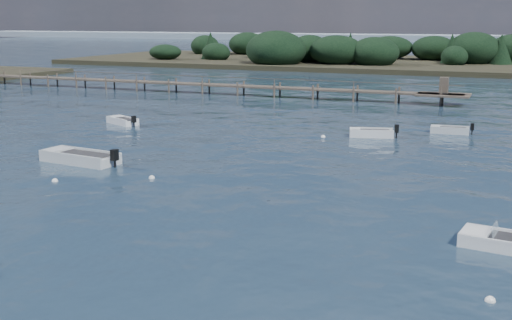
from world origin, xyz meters
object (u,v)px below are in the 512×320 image
at_px(tender_far_grey_b, 450,131).
at_px(tender_far_white, 371,135).
at_px(jetty, 206,85).
at_px(dinghy_mid_grey, 80,159).
at_px(tender_far_grey, 123,122).

xyz_separation_m(tender_far_grey_b, tender_far_white, (-4.98, -3.61, 0.02)).
bearing_deg(tender_far_grey_b, jetty, 150.32).
distance_m(tender_far_grey_b, tender_far_white, 6.15).
distance_m(dinghy_mid_grey, tender_far_grey, 13.93).
bearing_deg(jetty, tender_far_grey, -80.60).
bearing_deg(tender_far_white, dinghy_mid_grey, -133.33).
distance_m(dinghy_mid_grey, jetty, 35.57).
relative_size(tender_far_grey, tender_far_grey_b, 1.09).
distance_m(tender_far_grey, tender_far_grey_b, 25.15).
bearing_deg(tender_far_grey_b, tender_far_grey, -167.13).
distance_m(tender_far_grey, tender_far_white, 19.65).
xyz_separation_m(tender_far_grey, tender_far_white, (19.54, 1.99, 0.01)).
bearing_deg(tender_far_grey, jetty, 99.40).
relative_size(dinghy_mid_grey, tender_far_white, 1.51).
relative_size(dinghy_mid_grey, jetty, 0.08).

